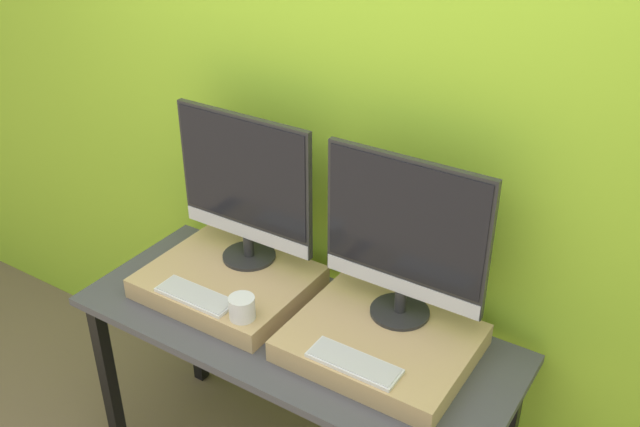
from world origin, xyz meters
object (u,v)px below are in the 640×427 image
Objects in this scene: keyboard_left at (195,296)px; keyboard_right at (354,363)px; monitor_left at (245,185)px; monitor_right at (405,235)px; mug at (242,308)px.

keyboard_left and keyboard_right have the same top height.
monitor_left reaches higher than keyboard_left.
monitor_right reaches higher than keyboard_left.
mug reaches higher than keyboard_left.
monitor_left is at bearing 90.00° from keyboard_left.
mug is 0.15× the size of monitor_right.
monitor_left is 0.78m from keyboard_right.
keyboard_right is at bearing -25.42° from monitor_left.
monitor_right reaches higher than mug.
monitor_left reaches higher than keyboard_right.
keyboard_left is 1.00× the size of keyboard_right.
keyboard_left is at bearing -90.00° from monitor_left.
keyboard_left is 0.51× the size of monitor_right.
keyboard_left is 0.65m from keyboard_right.
monitor_left is at bearing 180.00° from monitor_right.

